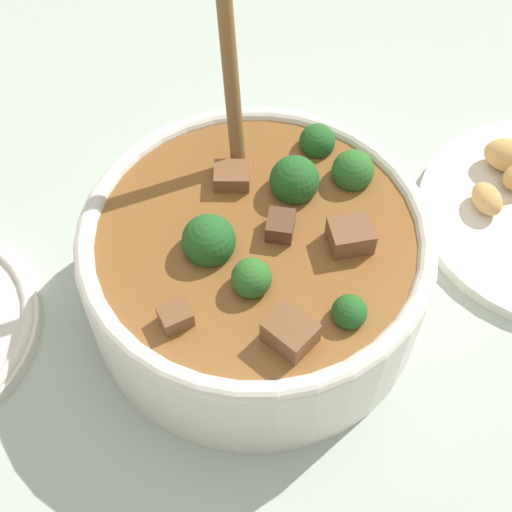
{
  "coord_description": "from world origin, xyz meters",
  "views": [
    {
      "loc": [
        -0.03,
        -0.32,
        0.52
      ],
      "look_at": [
        0.0,
        0.0,
        0.06
      ],
      "focal_mm": 50.0,
      "sensor_mm": 36.0,
      "label": 1
    }
  ],
  "objects": [
    {
      "name": "stew_bowl",
      "position": [
        0.0,
        0.0,
        0.06
      ],
      "size": [
        0.27,
        0.27,
        0.25
      ],
      "color": "white",
      "rests_on": "ground_plane"
    },
    {
      "name": "ground_plane",
      "position": [
        0.0,
        0.0,
        0.0
      ],
      "size": [
        4.0,
        4.0,
        0.0
      ],
      "primitive_type": "plane",
      "color": "#ADBCAD"
    }
  ]
}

